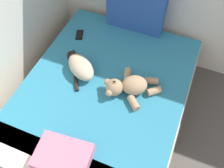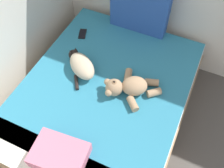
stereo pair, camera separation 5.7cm
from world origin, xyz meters
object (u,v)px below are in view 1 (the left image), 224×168
object	(u,v)px
cat	(80,66)
cell_phone	(79,35)
throw_pillow	(63,157)
patterned_cushion	(136,8)
teddy_bear	(129,86)
bed	(105,101)

from	to	relation	value
cat	cell_phone	bearing A→B (deg)	117.80
cat	throw_pillow	distance (m)	0.86
patterned_cushion	teddy_bear	xyz separation A→B (m)	(0.23, -0.82, -0.18)
bed	cell_phone	bearing A→B (deg)	134.31
bed	patterned_cushion	xyz separation A→B (m)	(-0.01, 0.86, 0.50)
patterned_cushion	cat	world-z (taller)	patterned_cushion
cell_phone	throw_pillow	xyz separation A→B (m)	(0.50, -1.25, 0.05)
cat	cell_phone	xyz separation A→B (m)	(-0.23, 0.44, -0.07)
teddy_bear	cat	bearing A→B (deg)	174.77
bed	teddy_bear	xyz separation A→B (m)	(0.22, 0.04, 0.31)
patterned_cushion	throw_pillow	size ratio (longest dim) A/B	1.50
patterned_cushion	throw_pillow	xyz separation A→B (m)	(-0.00, -1.59, -0.20)
teddy_bear	cell_phone	xyz separation A→B (m)	(-0.73, 0.48, -0.07)
bed	throw_pillow	world-z (taller)	throw_pillow
patterned_cushion	teddy_bear	size ratio (longest dim) A/B	1.20
teddy_bear	cell_phone	size ratio (longest dim) A/B	3.06
patterned_cushion	throw_pillow	world-z (taller)	patterned_cushion
teddy_bear	throw_pillow	xyz separation A→B (m)	(-0.23, -0.77, -0.02)
teddy_bear	throw_pillow	bearing A→B (deg)	-106.69
cat	teddy_bear	bearing A→B (deg)	-5.23
patterned_cushion	throw_pillow	bearing A→B (deg)	-90.07
cell_phone	teddy_bear	bearing A→B (deg)	-33.50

